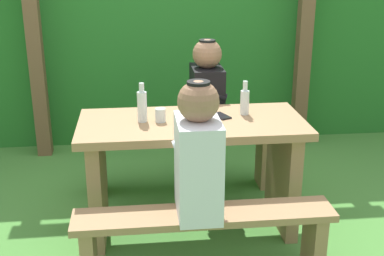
% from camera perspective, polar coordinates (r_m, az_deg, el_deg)
% --- Properties ---
extents(ground_plane, '(12.00, 12.00, 0.00)m').
position_cam_1_polar(ground_plane, '(3.47, -0.00, -10.99)').
color(ground_plane, '#498839').
extents(hedge_backdrop, '(6.40, 0.92, 2.07)m').
position_cam_1_polar(hedge_backdrop, '(5.13, -2.69, 11.28)').
color(hedge_backdrop, '#257126').
rests_on(hedge_backdrop, ground_plane).
extents(pergola_post_left, '(0.12, 0.12, 1.94)m').
position_cam_1_polar(pergola_post_left, '(4.56, -17.10, 8.64)').
color(pergola_post_left, brown).
rests_on(pergola_post_left, ground_plane).
extents(pergola_post_right, '(0.12, 0.12, 1.94)m').
position_cam_1_polar(pergola_post_right, '(4.73, 12.39, 9.40)').
color(pergola_post_right, brown).
rests_on(pergola_post_right, ground_plane).
extents(picnic_table, '(1.40, 0.64, 0.75)m').
position_cam_1_polar(picnic_table, '(3.24, -0.00, -3.21)').
color(picnic_table, '#9E7A51').
rests_on(picnic_table, ground_plane).
extents(bench_near, '(1.40, 0.24, 0.43)m').
position_cam_1_polar(bench_near, '(2.81, 1.38, -11.54)').
color(bench_near, '#9E7A51').
rests_on(bench_near, ground_plane).
extents(bench_far, '(1.40, 0.24, 0.43)m').
position_cam_1_polar(bench_far, '(3.86, -0.98, -2.59)').
color(bench_far, '#9E7A51').
rests_on(bench_far, ground_plane).
extents(person_white_shirt, '(0.25, 0.35, 0.72)m').
position_cam_1_polar(person_white_shirt, '(2.61, 0.68, -2.98)').
color(person_white_shirt, silver).
rests_on(person_white_shirt, bench_near).
extents(person_black_coat, '(0.25, 0.35, 0.72)m').
position_cam_1_polar(person_black_coat, '(3.73, 1.67, 3.97)').
color(person_black_coat, black).
rests_on(person_black_coat, bench_far).
extents(drinking_glass, '(0.07, 0.07, 0.08)m').
position_cam_1_polar(drinking_glass, '(3.13, -3.54, 1.45)').
color(drinking_glass, silver).
rests_on(drinking_glass, picnic_table).
extents(bottle_left, '(0.06, 0.06, 0.22)m').
position_cam_1_polar(bottle_left, '(3.27, 5.90, 3.03)').
color(bottle_left, silver).
rests_on(bottle_left, picnic_table).
extents(bottle_right, '(0.06, 0.06, 0.24)m').
position_cam_1_polar(bottle_right, '(3.13, -5.59, 2.53)').
color(bottle_right, silver).
rests_on(bottle_right, picnic_table).
extents(cell_phone, '(0.12, 0.16, 0.01)m').
position_cam_1_polar(cell_phone, '(3.24, 3.26, 1.36)').
color(cell_phone, black).
rests_on(cell_phone, picnic_table).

